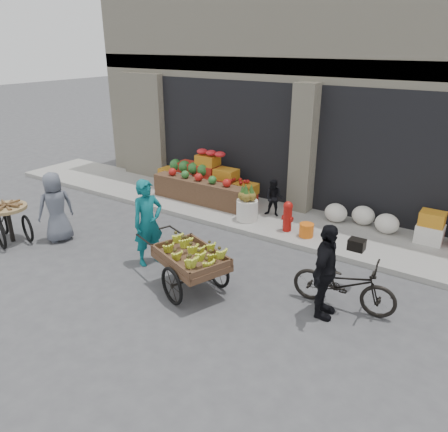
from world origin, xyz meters
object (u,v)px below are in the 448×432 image
Objects in this scene: bicycle at (344,284)px; cyclist at (325,272)px; fire_hydrant at (288,215)px; vendor_woman at (148,223)px; tricycle_cart at (8,218)px; orange_bucket at (306,230)px; pineapple_bin at (247,210)px; banana_cart at (189,255)px; seated_person at (274,198)px; vendor_grey at (56,207)px.

bicycle is 1.07× the size of cyclist.
bicycle is (2.08, -2.13, -0.05)m from fire_hydrant.
vendor_woman is 1.20× the size of tricycle_cart.
vendor_woman is 3.42m from tricycle_cart.
fire_hydrant is 0.55m from orange_bucket.
pineapple_bin is at bearing 43.19° from cyclist.
orange_bucket is at bearing 94.14° from banana_cart.
cyclist reaches higher than seated_person.
cyclist is (-0.20, -0.40, 0.35)m from bicycle.
cyclist reaches higher than tricycle_cart.
pineapple_bin is at bearing 176.42° from orange_bucket.
vendor_woman is (-2.20, -2.69, 0.60)m from orange_bucket.
tricycle_cart is at bearing -146.21° from orange_bucket.
vendor_grey is at bearing -146.84° from orange_bucket.
vendor_woman is (-1.31, 0.38, 0.18)m from banana_cart.
vendor_grey is at bearing -134.11° from pineapple_bin.
orange_bucket is (1.60, -0.10, -0.10)m from pineapple_bin.
tricycle_cart is (-4.58, -0.60, -0.13)m from banana_cart.
cyclist is at bearing 115.27° from vendor_grey.
orange_bucket is 3.52m from vendor_woman.
fire_hydrant is 0.41× the size of vendor_woman.
vendor_grey is at bearing -160.34° from banana_cart.
banana_cart reaches higher than bicycle.
banana_cart is 1.43× the size of bicycle.
vendor_woman is at bearing 31.19° from tricycle_cart.
banana_cart is at bearing 21.97° from tricycle_cart.
tricycle_cart reaches higher than bicycle.
vendor_grey is at bearing 92.73° from bicycle.
vendor_woman reaches higher than orange_bucket.
vendor_grey is 0.98× the size of cyclist.
cyclist is at bearing -60.96° from seated_person.
orange_bucket is 0.20× the size of cyclist.
pineapple_bin is at bearing 58.75° from tricycle_cart.
pineapple_bin is at bearing 49.64° from bicycle.
cyclist reaches higher than banana_cart.
banana_cart is 1.53× the size of cyclist.
seated_person reaches higher than tricycle_cart.
seated_person reaches higher than bicycle.
fire_hydrant is 2.22× the size of orange_bucket.
bicycle is at bearing -55.02° from seated_person.
pineapple_bin is 0.30× the size of bicycle.
bicycle is at bearing -52.80° from orange_bucket.
orange_bucket is 3.22m from banana_cart.
seated_person is 0.38× the size of banana_cart.
vendor_grey is 6.03m from cyclist.
fire_hydrant is 0.44× the size of cyclist.
vendor_grey is (-2.43, -0.34, -0.08)m from vendor_woman.
tricycle_cart is 0.91× the size of cyclist.
vendor_woman reaches higher than vendor_grey.
orange_bucket is 0.20× the size of vendor_grey.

